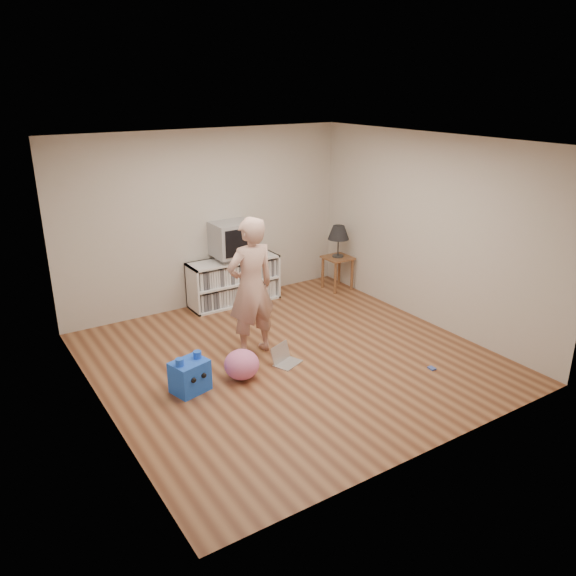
# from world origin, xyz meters

# --- Properties ---
(ground) EXTENTS (4.50, 4.50, 0.00)m
(ground) POSITION_xyz_m (0.00, 0.00, 0.00)
(ground) COLOR brown
(ground) RESTS_ON ground
(walls) EXTENTS (4.52, 4.52, 2.60)m
(walls) POSITION_xyz_m (0.00, 0.00, 1.30)
(walls) COLOR beige
(walls) RESTS_ON ground
(ceiling) EXTENTS (4.50, 4.50, 0.01)m
(ceiling) POSITION_xyz_m (0.00, 0.00, 2.60)
(ceiling) COLOR white
(ceiling) RESTS_ON walls
(media_unit) EXTENTS (1.40, 0.45, 0.70)m
(media_unit) POSITION_xyz_m (0.29, 2.04, 0.35)
(media_unit) COLOR white
(media_unit) RESTS_ON ground
(dvd_deck) EXTENTS (0.45, 0.35, 0.07)m
(dvd_deck) POSITION_xyz_m (0.29, 2.02, 0.73)
(dvd_deck) COLOR gray
(dvd_deck) RESTS_ON media_unit
(crt_tv) EXTENTS (0.60, 0.53, 0.50)m
(crt_tv) POSITION_xyz_m (0.29, 2.02, 1.02)
(crt_tv) COLOR #96969B
(crt_tv) RESTS_ON dvd_deck
(side_table) EXTENTS (0.42, 0.42, 0.55)m
(side_table) POSITION_xyz_m (1.99, 1.65, 0.42)
(side_table) COLOR brown
(side_table) RESTS_ON ground
(table_lamp) EXTENTS (0.34, 0.34, 0.52)m
(table_lamp) POSITION_xyz_m (1.99, 1.65, 0.94)
(table_lamp) COLOR #333333
(table_lamp) RESTS_ON side_table
(person) EXTENTS (0.65, 0.43, 1.74)m
(person) POSITION_xyz_m (-0.31, 0.40, 0.87)
(person) COLOR tan
(person) RESTS_ON ground
(laptop) EXTENTS (0.40, 0.36, 0.23)m
(laptop) POSITION_xyz_m (-0.13, -0.07, 0.06)
(laptop) COLOR silver
(laptop) RESTS_ON ground
(playing_cards) EXTENTS (0.07, 0.10, 0.02)m
(playing_cards) POSITION_xyz_m (1.25, -1.15, 0.01)
(playing_cards) COLOR #435AB2
(playing_cards) RESTS_ON ground
(plush_blue) EXTENTS (0.44, 0.39, 0.44)m
(plush_blue) POSITION_xyz_m (-1.35, -0.06, 0.19)
(plush_blue) COLOR blue
(plush_blue) RESTS_ON ground
(plush_pink) EXTENTS (0.43, 0.43, 0.34)m
(plush_pink) POSITION_xyz_m (-0.74, -0.11, 0.17)
(plush_pink) COLOR pink
(plush_pink) RESTS_ON ground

